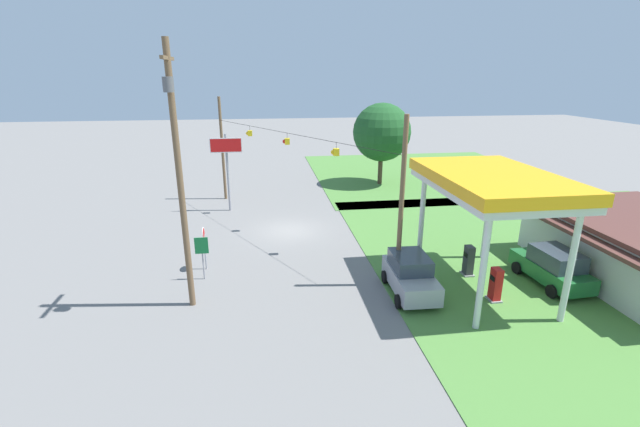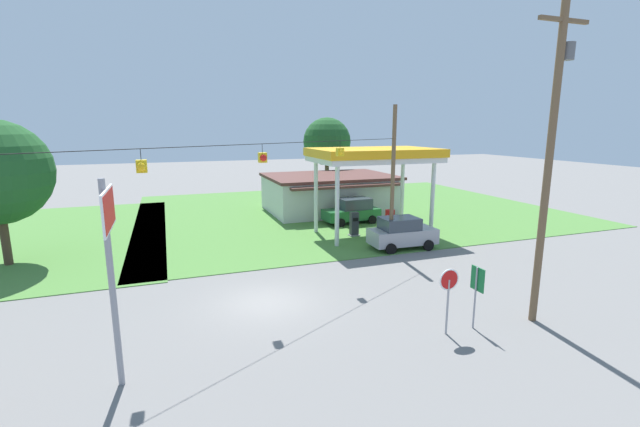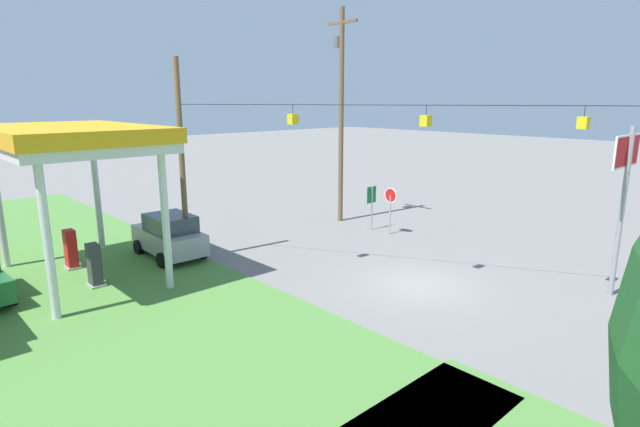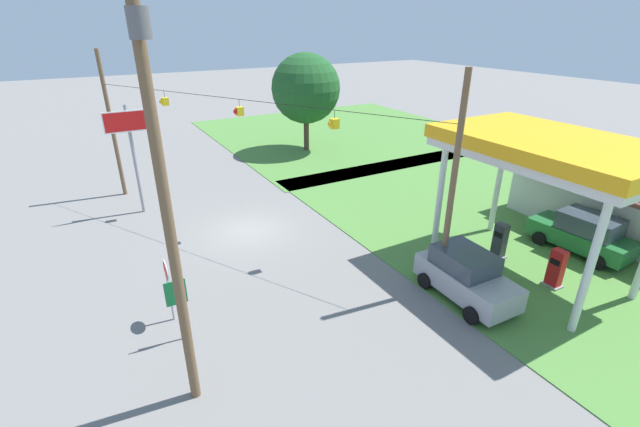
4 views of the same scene
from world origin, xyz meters
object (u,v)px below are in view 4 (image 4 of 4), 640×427
at_px(car_at_pumps_rear, 583,233).
at_px(route_sign, 177,299).
at_px(car_at_pumps_front, 466,275).
at_px(fuel_pump_far, 556,270).
at_px(stop_sign_roadside, 167,278).
at_px(gas_station_canopy, 550,151).
at_px(fuel_pump_near, 500,242).
at_px(utility_pole_main, 163,187).
at_px(stop_sign_overhead, 131,137).
at_px(tree_west_verge, 306,89).

xyz_separation_m(car_at_pumps_rear, route_sign, (-3.04, -18.01, 0.71)).
relative_size(car_at_pumps_front, route_sign, 1.74).
distance_m(car_at_pumps_front, route_sign, 10.81).
height_order(fuel_pump_far, stop_sign_roadside, stop_sign_roadside).
height_order(gas_station_canopy, car_at_pumps_rear, gas_station_canopy).
xyz_separation_m(fuel_pump_near, utility_pole_main, (1.19, -14.42, 5.78)).
bearing_deg(car_at_pumps_rear, route_sign, 76.86).
height_order(stop_sign_roadside, route_sign, stop_sign_roadside).
distance_m(car_at_pumps_front, stop_sign_roadside, 11.27).
bearing_deg(stop_sign_roadside, car_at_pumps_rear, -103.46).
xyz_separation_m(gas_station_canopy, fuel_pump_near, (-1.40, -0.00, -4.67)).
xyz_separation_m(fuel_pump_near, car_at_pumps_front, (1.50, -3.81, 0.20)).
relative_size(fuel_pump_near, fuel_pump_far, 1.00).
xyz_separation_m(car_at_pumps_front, stop_sign_overhead, (-15.15, -9.75, 3.43)).
distance_m(stop_sign_overhead, utility_pole_main, 15.03).
bearing_deg(utility_pole_main, route_sign, 174.87).
distance_m(gas_station_canopy, car_at_pumps_front, 5.88).
xyz_separation_m(fuel_pump_near, stop_sign_overhead, (-13.65, -13.57, 3.63)).
distance_m(car_at_pumps_rear, stop_sign_overhead, 23.36).
bearing_deg(tree_west_verge, fuel_pump_near, -2.01).
bearing_deg(route_sign, fuel_pump_far, 73.27).
height_order(stop_sign_roadside, stop_sign_overhead, stop_sign_overhead).
xyz_separation_m(car_at_pumps_front, utility_pole_main, (-0.30, -10.61, 5.58)).
height_order(fuel_pump_far, car_at_pumps_rear, car_at_pumps_rear).
relative_size(car_at_pumps_front, tree_west_verge, 0.53).
bearing_deg(gas_station_canopy, fuel_pump_far, -0.06).
height_order(fuel_pump_near, car_at_pumps_front, car_at_pumps_front).
relative_size(fuel_pump_near, route_sign, 0.71).
relative_size(stop_sign_overhead, route_sign, 2.55).
bearing_deg(gas_station_canopy, stop_sign_roadside, -106.26).
distance_m(car_at_pumps_front, utility_pole_main, 11.99).
bearing_deg(route_sign, fuel_pump_near, 84.08).
relative_size(car_at_pumps_rear, tree_west_verge, 0.57).
relative_size(fuel_pump_near, stop_sign_overhead, 0.28).
bearing_deg(utility_pole_main, car_at_pumps_front, 88.36).
bearing_deg(stop_sign_overhead, car_at_pumps_rear, 48.81).
height_order(fuel_pump_far, stop_sign_overhead, stop_sign_overhead).
relative_size(gas_station_canopy, utility_pole_main, 0.71).
bearing_deg(fuel_pump_near, stop_sign_overhead, -135.18).
bearing_deg(stop_sign_roadside, fuel_pump_far, -111.30).
bearing_deg(gas_station_canopy, tree_west_verge, 178.12).
height_order(gas_station_canopy, fuel_pump_near, gas_station_canopy).
bearing_deg(car_at_pumps_front, fuel_pump_near, 113.15).
bearing_deg(route_sign, stop_sign_roadside, -178.47).
bearing_deg(route_sign, tree_west_verge, 141.96).
distance_m(fuel_pump_far, utility_pole_main, 15.62).
xyz_separation_m(stop_sign_overhead, utility_pole_main, (14.85, -0.86, 2.15)).
bearing_deg(fuel_pump_far, utility_pole_main, -96.33).
relative_size(gas_station_canopy, fuel_pump_near, 4.94).
distance_m(gas_station_canopy, route_sign, 14.96).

